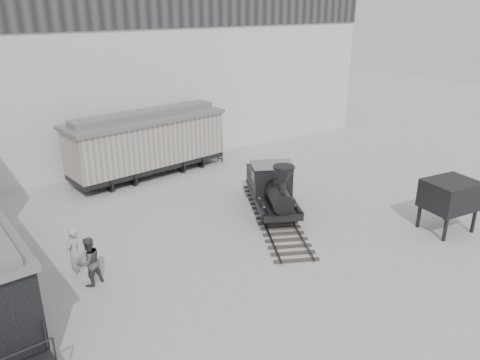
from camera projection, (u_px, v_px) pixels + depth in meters
ground at (289, 262)px, 18.14m from camera, size 90.00×90.00×0.00m
north_wall at (133, 71)px, 27.82m from camera, size 34.00×2.51×11.00m
locomotive at (273, 191)px, 22.03m from camera, size 5.21×8.31×2.95m
boxcar at (147, 142)px, 26.62m from camera, size 9.51×4.04×3.78m
visitor_a at (74, 252)px, 16.97m from camera, size 0.81×0.78×1.88m
visitor_b at (89, 262)px, 16.40m from camera, size 1.07×0.95×1.83m
coal_hopper at (449, 198)px, 20.18m from camera, size 2.31×1.97×2.31m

